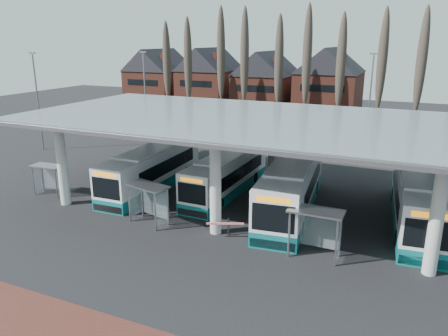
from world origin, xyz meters
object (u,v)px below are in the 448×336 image
at_px(bus_1, 227,174).
at_px(shelter_0, 49,173).
at_px(bus_2, 292,187).
at_px(shelter_2, 316,222).
at_px(bus_3, 418,199).
at_px(bus_0, 153,169).
at_px(shelter_1, 150,195).

xyz_separation_m(bus_1, shelter_0, (-12.23, -5.85, 0.23)).
height_order(bus_1, shelter_0, bus_1).
relative_size(bus_2, shelter_2, 4.47).
relative_size(bus_3, shelter_2, 4.34).
xyz_separation_m(bus_2, shelter_0, (-17.79, -4.37, -0.01)).
bearing_deg(bus_0, shelter_0, -146.49).
distance_m(bus_0, bus_3, 19.45).
xyz_separation_m(bus_0, shelter_2, (14.44, -6.14, 0.44)).
relative_size(bus_1, shelter_1, 3.64).
bearing_deg(shelter_2, bus_0, 157.04).
bearing_deg(shelter_0, bus_2, 9.10).
xyz_separation_m(bus_3, shelter_0, (-25.77, -5.54, 0.03)).
distance_m(bus_3, shelter_0, 26.36).
height_order(bus_0, bus_3, bus_3).
bearing_deg(bus_2, bus_3, 1.94).
bearing_deg(bus_0, bus_3, 1.39).
distance_m(bus_3, shelter_2, 8.75).
height_order(shelter_1, shelter_2, shelter_2).
bearing_deg(bus_1, shelter_0, -153.66).
bearing_deg(shelter_0, bus_0, 30.53).
distance_m(shelter_0, shelter_1, 10.17).
height_order(bus_2, shelter_2, bus_2).
xyz_separation_m(bus_2, shelter_1, (-7.73, -5.90, 0.20)).
bearing_deg(shelter_0, bus_1, 20.88).
bearing_deg(shelter_2, shelter_1, 179.41).
height_order(bus_3, shelter_2, bus_3).
relative_size(bus_0, shelter_1, 3.88).
relative_size(bus_1, bus_2, 0.85).
bearing_deg(bus_2, shelter_1, -149.06).
bearing_deg(bus_1, shelter_2, -40.47).
bearing_deg(shelter_1, shelter_0, -175.07).
distance_m(bus_2, shelter_0, 18.32).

